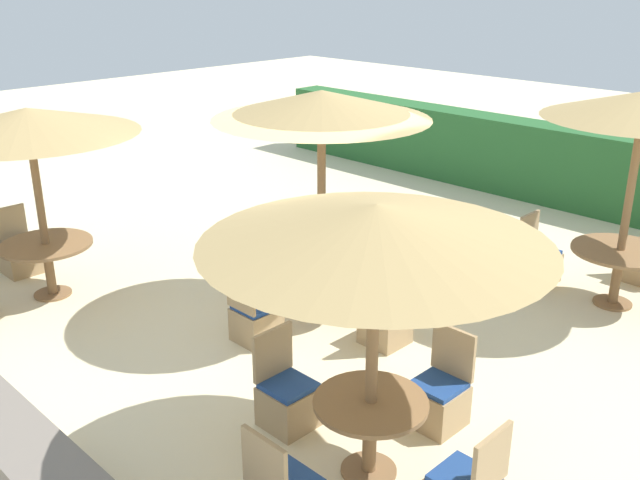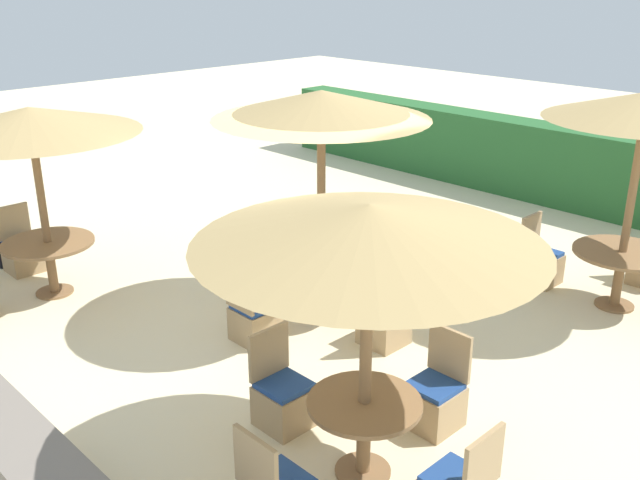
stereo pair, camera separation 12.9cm
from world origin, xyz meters
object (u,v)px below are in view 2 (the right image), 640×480
round_table_front_left (49,251)px  round_table_back_right (621,261)px  parasol_front_right (369,226)px  parasol_front_left (30,121)px  patio_chair_front_left_west (23,253)px  patio_chair_front_right_west (283,399)px  round_table_center (321,269)px  round_table_front_right (364,419)px  patio_chair_center_east (385,323)px  patio_chair_back_right_west (540,264)px  patio_chair_front_right_north (434,400)px  patio_chair_center_south (254,319)px  patio_chair_center_west (270,270)px  parasol_center (321,106)px

round_table_front_left → round_table_back_right: round_table_back_right is taller
round_table_front_left → parasol_front_right: 5.54m
parasol_front_left → patio_chair_front_left_west: parasol_front_left is taller
patio_chair_front_right_west → patio_chair_front_left_west: bearing=-87.6°
round_table_center → round_table_front_right: size_ratio=1.23×
round_table_back_right → patio_chair_front_right_west: bearing=-102.7°
patio_chair_center_east → parasol_front_right: (1.34, -1.83, 1.97)m
patio_chair_back_right_west → patio_chair_front_right_north: same height
round_table_front_left → patio_chair_center_south: bearing=21.0°
round_table_center → parasol_front_right: 3.46m
parasol_front_right → patio_chair_center_west: bearing=151.3°
patio_chair_center_west → patio_chair_back_right_west: 3.67m
patio_chair_center_west → patio_chair_front_right_west: (2.42, -1.89, 0.00)m
patio_chair_front_right_west → parasol_center: bearing=-142.9°
patio_chair_front_left_west → round_table_center: 4.42m
round_table_center → parasol_front_left: bearing=-143.4°
patio_chair_center_east → patio_chair_front_right_west: size_ratio=1.00×
round_table_front_left → patio_chair_center_west: 2.87m
patio_chair_front_left_west → round_table_back_right: bearing=127.6°
parasol_front_left → patio_chair_center_east: 4.91m
parasol_center → patio_chair_center_south: (-0.03, -1.04, -2.32)m
patio_chair_center_east → parasol_front_right: bearing=-143.8°
patio_chair_front_left_west → round_table_center: (3.88, 2.10, 0.32)m
round_table_front_left → round_table_front_right: size_ratio=1.22×
patio_chair_front_right_north → parasol_front_right: bearing=90.3°
patio_chair_front_right_north → round_table_front_left: bearing=13.4°
round_table_front_left → parasol_front_right: parasol_front_right is taller
parasol_front_right → patio_chair_front_right_west: parasol_front_right is taller
patio_chair_front_left_west → parasol_center: size_ratio=0.34×
patio_chair_front_left_west → patio_chair_center_south: size_ratio=1.00×
parasol_center → patio_chair_front_right_west: 3.30m
patio_chair_center_west → round_table_center: bearing=89.2°
patio_chair_center_west → patio_chair_front_right_west: bearing=52.0°
round_table_center → round_table_back_right: bearing=48.6°
round_table_front_left → parasol_center: (2.87, 2.13, 1.99)m
patio_chair_back_right_west → parasol_front_right: size_ratio=0.34×
round_table_front_left → patio_chair_center_west: patio_chair_center_west is taller
patio_chair_center_west → patio_chair_back_right_west: size_ratio=1.00×
round_table_center → patio_chair_center_south: patio_chair_center_south is taller
patio_chair_back_right_west → round_table_back_right: bearing=91.5°
round_table_front_left → patio_chair_front_right_north: size_ratio=1.25×
round_table_front_left → parasol_front_right: bearing=3.0°
patio_chair_back_right_west → patio_chair_front_right_west: size_ratio=1.00×
patio_chair_front_left_west → patio_chair_center_south: same height
round_table_front_left → patio_chair_front_right_west: (4.29, 0.25, -0.33)m
patio_chair_center_south → patio_chair_center_west: same height
patio_chair_center_south → patio_chair_back_right_west: bearing=69.2°
round_table_center → patio_chair_center_east: (1.07, -0.03, -0.32)m
round_table_back_right → round_table_front_right: 4.66m
round_table_center → patio_chair_front_left_west: bearing=-151.6°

